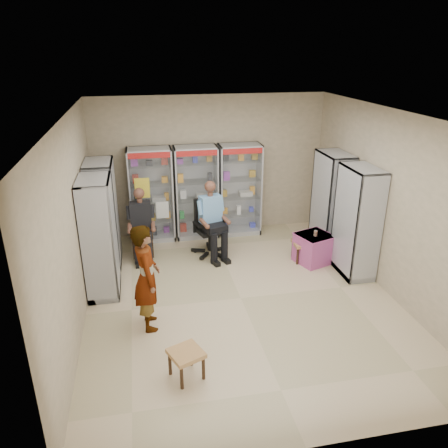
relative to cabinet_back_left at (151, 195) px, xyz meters
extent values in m
plane|color=#C5AF88|center=(1.30, -2.73, -1.00)|extent=(6.00, 6.00, 0.00)
cube|color=#BDA98C|center=(1.30, 0.27, 0.50)|extent=(5.00, 0.02, 3.00)
cube|color=#BDA98C|center=(1.30, -5.73, 0.50)|extent=(5.00, 0.02, 3.00)
cube|color=#BDA98C|center=(-1.20, -2.73, 0.50)|extent=(0.02, 6.00, 3.00)
cube|color=#BDA98C|center=(3.80, -2.73, 0.50)|extent=(0.02, 6.00, 3.00)
cube|color=silver|center=(1.30, -2.73, 2.00)|extent=(5.00, 6.00, 0.02)
cube|color=silver|center=(0.00, 0.00, 0.00)|extent=(0.90, 0.50, 2.00)
cube|color=#ABADB2|center=(0.95, 0.00, 0.00)|extent=(0.90, 0.50, 2.00)
cube|color=silver|center=(1.90, 0.00, 0.00)|extent=(0.90, 0.50, 2.00)
cube|color=silver|center=(3.53, -1.13, 0.00)|extent=(0.90, 0.50, 2.00)
cube|color=silver|center=(3.53, -2.23, 0.00)|extent=(0.90, 0.50, 2.00)
cube|color=#A1A3A8|center=(-0.93, -0.93, 0.00)|extent=(0.90, 0.50, 2.00)
cube|color=#ABACB2|center=(-0.93, -2.03, 0.00)|extent=(0.90, 0.50, 2.00)
cube|color=black|center=(-0.25, -0.73, -0.53)|extent=(0.42, 0.42, 0.94)
cube|color=black|center=(1.08, -0.94, -0.43)|extent=(0.77, 0.77, 1.14)
cube|color=#A7436E|center=(2.98, -1.71, -0.71)|extent=(0.75, 0.74, 0.58)
cylinder|color=#501906|center=(2.97, -1.76, -0.37)|extent=(0.07, 0.07, 0.11)
cube|color=#AB9048|center=(2.81, -1.59, -0.80)|extent=(0.40, 0.40, 0.39)
cube|color=#AB8A48|center=(0.20, -4.41, -0.81)|extent=(0.51, 0.51, 0.39)
imported|color=gray|center=(-0.22, -3.20, -0.18)|extent=(0.44, 0.63, 1.63)
camera|label=1|loc=(-0.20, -8.84, 2.91)|focal=35.00mm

